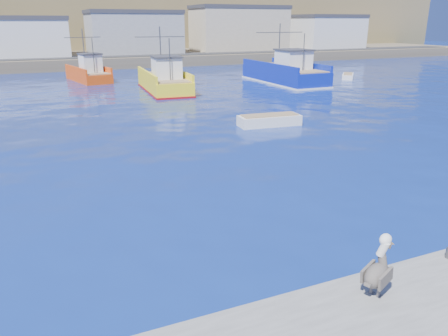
# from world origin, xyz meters

# --- Properties ---
(ground) EXTENTS (260.00, 260.00, 0.00)m
(ground) POSITION_xyz_m (0.00, 0.00, 0.00)
(ground) COLOR #070F56
(ground) RESTS_ON ground
(dock_bollards) EXTENTS (36.20, 0.20, 0.30)m
(dock_bollards) POSITION_xyz_m (0.60, -3.40, 0.65)
(dock_bollards) COLOR #4C4C4C
(dock_bollards) RESTS_ON dock
(far_shore) EXTENTS (200.00, 81.00, 24.00)m
(far_shore) POSITION_xyz_m (0.00, 109.20, 8.98)
(far_shore) COLOR brown
(far_shore) RESTS_ON ground
(trawler_yellow_b) EXTENTS (5.16, 11.17, 6.47)m
(trawler_yellow_b) POSITION_xyz_m (5.38, 33.30, 1.02)
(trawler_yellow_b) COLOR yellow
(trawler_yellow_b) RESTS_ON ground
(trawler_blue) EXTENTS (6.28, 13.11, 6.74)m
(trawler_blue) POSITION_xyz_m (20.29, 34.01, 1.14)
(trawler_blue) COLOR #0C2099
(trawler_blue) RESTS_ON ground
(boat_orange) EXTENTS (4.62, 8.77, 6.08)m
(boat_orange) POSITION_xyz_m (-0.70, 44.67, 1.03)
(boat_orange) COLOR #D9430E
(boat_orange) RESTS_ON ground
(skiff_mid) EXTENTS (4.46, 1.93, 0.94)m
(skiff_mid) POSITION_xyz_m (7.60, 15.18, 0.30)
(skiff_mid) COLOR silver
(skiff_mid) RESTS_ON ground
(skiff_far) EXTENTS (3.34, 3.60, 0.79)m
(skiff_far) POSITION_xyz_m (29.56, 34.05, 0.25)
(skiff_far) COLOR silver
(skiff_far) RESTS_ON ground
(pelican) EXTENTS (1.26, 0.79, 1.59)m
(pelican) POSITION_xyz_m (-0.13, -3.92, 1.18)
(pelican) COLOR #595451
(pelican) RESTS_ON dock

